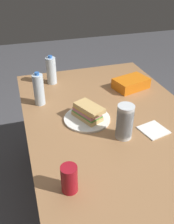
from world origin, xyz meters
TOP-DOWN VIEW (x-y plane):
  - ground_plane at (0.00, 0.00)m, footprint 8.00×8.00m
  - dining_table at (0.00, 0.00)m, footprint 1.42×0.97m
  - paper_plate at (-0.00, -0.14)m, footprint 0.26×0.26m
  - sandwich at (0.00, -0.14)m, footprint 0.20×0.16m
  - soda_can_red at (0.45, -0.35)m, footprint 0.07×0.07m
  - chip_bag at (-0.28, 0.26)m, footprint 0.20×0.26m
  - water_bottle_tall at (-0.25, -0.37)m, footprint 0.06×0.06m
  - plastic_cup_stack at (0.20, -0.01)m, footprint 0.08×0.08m
  - water_bottle_spare at (-0.52, -0.25)m, footprint 0.07×0.07m
  - paper_napkin at (0.20, 0.16)m, footprint 0.15×0.15m

SIDE VIEW (x-z plane):
  - ground_plane at x=0.00m, z-range 0.00..0.00m
  - dining_table at x=0.00m, z-range 0.28..1.02m
  - paper_napkin at x=0.20m, z-range 0.74..0.75m
  - paper_plate at x=0.00m, z-range 0.74..0.75m
  - chip_bag at x=-0.28m, z-range 0.74..0.81m
  - sandwich at x=0.00m, z-range 0.75..0.83m
  - soda_can_red at x=0.45m, z-range 0.74..0.86m
  - plastic_cup_stack at x=0.20m, z-range 0.74..0.93m
  - water_bottle_spare at x=-0.52m, z-range 0.73..0.94m
  - water_bottle_tall at x=-0.25m, z-range 0.73..0.95m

